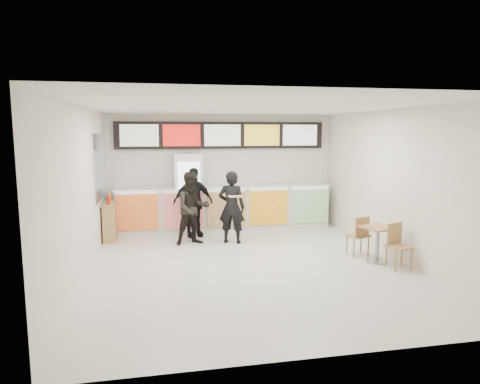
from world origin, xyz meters
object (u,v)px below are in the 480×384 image
object	(u,v)px
customer_mid	(193,202)
customer_main	(232,207)
customer_left	(193,208)
cafe_table	(378,237)
service_counter	(224,208)
drinks_fridge	(188,192)
condiment_ledge	(110,221)

from	to	relation	value
customer_mid	customer_main	bearing A→B (deg)	-55.52
customer_left	cafe_table	distance (m)	4.01
service_counter	customer_mid	xyz separation A→B (m)	(-0.87, -0.61, 0.27)
drinks_fridge	cafe_table	bearing A→B (deg)	-44.69
drinks_fridge	customer_mid	bearing A→B (deg)	-83.90
service_counter	customer_main	world-z (taller)	customer_main
customer_main	customer_left	world-z (taller)	customer_main
customer_main	condiment_ledge	bearing A→B (deg)	5.16
cafe_table	service_counter	bearing A→B (deg)	107.22
customer_mid	customer_left	bearing A→B (deg)	-107.29
drinks_fridge	customer_left	bearing A→B (deg)	-90.25
customer_left	condiment_ledge	xyz separation A→B (m)	(-1.88, 0.75, -0.37)
drinks_fridge	cafe_table	world-z (taller)	drinks_fridge
customer_main	cafe_table	bearing A→B (deg)	163.42
service_counter	customer_mid	bearing A→B (deg)	-144.76
service_counter	drinks_fridge	distance (m)	1.03
service_counter	condiment_ledge	bearing A→B (deg)	-168.04
service_counter	customer_mid	distance (m)	1.10
drinks_fridge	service_counter	bearing A→B (deg)	-0.99
customer_main	customer_left	size ratio (longest dim) A/B	1.01
cafe_table	condiment_ledge	xyz separation A→B (m)	(-5.32, 2.78, -0.04)
customer_left	customer_main	bearing A→B (deg)	-15.30
service_counter	customer_main	size ratio (longest dim) A/B	3.33
service_counter	condiment_ledge	xyz separation A→B (m)	(-2.82, -0.60, -0.12)
customer_left	condiment_ledge	distance (m)	2.06
condiment_ledge	customer_mid	bearing A→B (deg)	-0.46
customer_left	cafe_table	world-z (taller)	customer_left
drinks_fridge	cafe_table	size ratio (longest dim) A/B	1.34
customer_left	condiment_ledge	world-z (taller)	customer_left
condiment_ledge	cafe_table	bearing A→B (deg)	-27.62
customer_mid	drinks_fridge	bearing A→B (deg)	84.50
service_counter	cafe_table	world-z (taller)	service_counter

